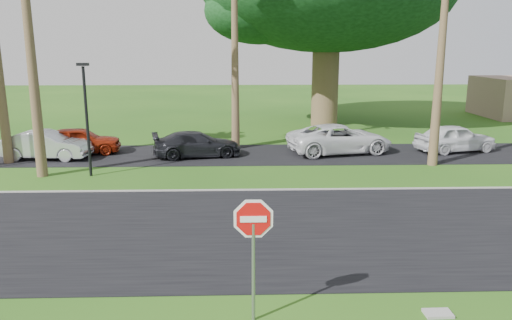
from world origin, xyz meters
The scene contains 12 objects.
ground centered at (0.00, 0.00, 0.00)m, with size 120.00×120.00×0.00m, color #204B12.
road centered at (0.00, 2.00, 0.01)m, with size 120.00×8.00×0.02m, color black.
parking_strip centered at (0.00, 12.50, 0.01)m, with size 120.00×5.00×0.02m, color black.
curb centered at (0.00, 6.05, 0.03)m, with size 120.00×0.12×0.06m, color gray.
stop_sign_near centered at (0.50, -3.00, 1.77)m, with size 1.05×0.07×2.62m.
streetlight_right centered at (-6.00, 8.50, 2.65)m, with size 0.45×0.25×4.64m.
car_silver centered at (-9.00, 11.73, 0.68)m, with size 1.44×4.12×1.36m, color silver.
car_red centered at (-7.79, 12.86, 0.68)m, with size 1.61×4.00×1.36m, color maroon.
car_dark centered at (-1.87, 12.02, 0.62)m, with size 1.73×4.25×1.23m, color black.
car_minivan centered at (5.26, 12.67, 0.73)m, with size 2.41×5.24×1.46m, color silver.
car_pickup centered at (11.22, 12.85, 0.70)m, with size 1.66×4.13×1.41m, color silver.
utility_slab centered at (4.21, -2.93, 0.03)m, with size 0.55×0.35×0.06m, color gray.
Camera 1 is at (0.28, -11.88, 5.24)m, focal length 35.00 mm.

